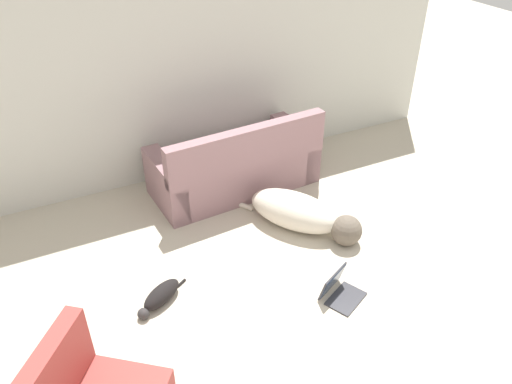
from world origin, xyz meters
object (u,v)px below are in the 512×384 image
object	(u,v)px
couch	(236,167)
laptop_open	(338,288)
dog	(302,214)
cat	(160,296)

from	to	relation	value
couch	laptop_open	bearing A→B (deg)	88.82
dog	laptop_open	distance (m)	1.02
laptop_open	dog	bearing A→B (deg)	52.52
couch	cat	xyz separation A→B (m)	(-1.35, -1.38, -0.21)
dog	cat	world-z (taller)	dog
dog	cat	distance (m)	1.69
dog	couch	bearing A→B (deg)	163.28
couch	dog	bearing A→B (deg)	102.96
cat	dog	bearing A→B (deg)	162.41
couch	cat	size ratio (longest dim) A/B	3.58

